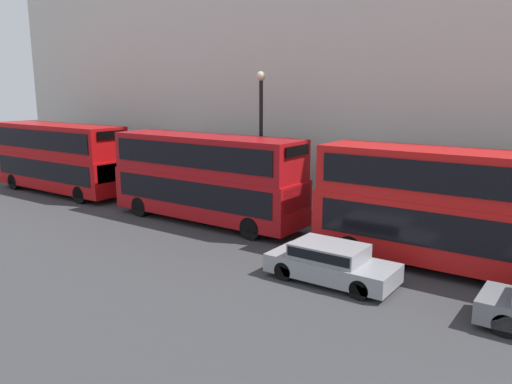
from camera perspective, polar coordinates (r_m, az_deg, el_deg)
The scene contains 5 objects.
bus_leading at distance 18.47m, azimuth 24.06°, elevation -1.75°, with size 2.59×11.34×4.29m.
bus_second_in_queue at distance 23.90m, azimuth -5.73°, elevation 1.96°, with size 2.59×10.12×4.19m.
bus_third_in_queue at distance 32.86m, azimuth -21.57°, elevation 3.90°, with size 2.59×10.09×4.23m.
car_hatchback at distance 16.97m, azimuth 8.52°, elevation -7.88°, with size 1.83×4.30×1.30m.
street_lamp at distance 23.91m, azimuth 0.58°, elevation 6.97°, with size 0.44×0.44×7.15m.
Camera 1 is at (-16.12, 2.52, 6.35)m, focal length 35.00 mm.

